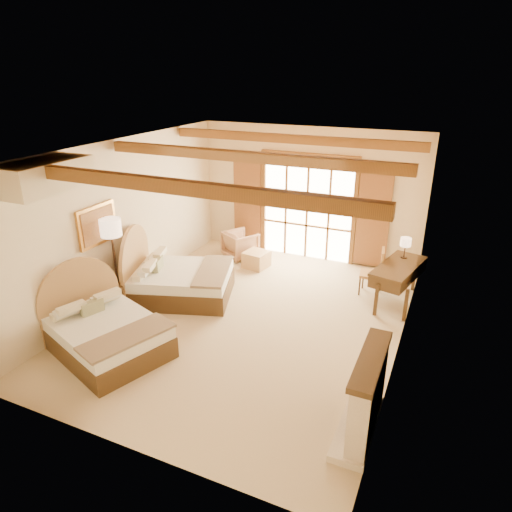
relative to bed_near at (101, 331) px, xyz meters
The scene contains 19 objects.
floor 2.67m from the bed_near, 46.86° to the left, with size 7.00×7.00×0.00m, color #CDB189.
wall_back 5.85m from the bed_near, 71.59° to the left, with size 5.50×5.50×0.00m, color beige.
wall_left 2.47m from the bed_near, 116.05° to the left, with size 7.00×7.00×0.00m, color beige.
wall_right 5.10m from the bed_near, 22.94° to the left, with size 7.00×7.00×0.00m, color beige.
ceiling 3.86m from the bed_near, 46.86° to the left, with size 7.00×7.00×0.00m, color #B97C39.
ceiling_beams 3.78m from the bed_near, 46.86° to the left, with size 5.39×4.60×0.18m, color brown, non-canonical shape.
french_doors 5.73m from the bed_near, 71.40° to the left, with size 3.95×0.08×2.60m.
fireplace 4.41m from the bed_near, ahead, with size 0.46×1.40×1.16m.
painting 2.02m from the bed_near, 127.25° to the left, with size 0.06×0.95×0.75m.
canopy_valance 2.64m from the bed_near, behind, with size 0.70×1.40×0.45m, color #F8ECC9.
bed_near is the anchor object (origin of this frame).
bed_far 2.22m from the bed_near, 89.91° to the left, with size 2.45×2.07×1.32m.
nightstand 1.26m from the bed_near, 123.60° to the left, with size 0.47×0.47×0.57m, color #442E17.
floor_lamp 1.89m from the bed_near, 118.34° to the left, with size 0.39×0.39×1.86m.
armchair 4.67m from the bed_near, 85.93° to the left, with size 0.72×0.74×0.67m, color #A67452.
ottoman 4.36m from the bed_near, 77.47° to the left, with size 0.53×0.53×0.38m, color tan.
desk 5.70m from the bed_near, 41.70° to the left, with size 0.98×1.63×0.82m.
desk_chair 5.43m from the bed_near, 46.71° to the left, with size 0.50×0.50×1.01m.
desk_lamp 6.05m from the bed_near, 44.46° to the left, with size 0.22×0.22×0.43m.
Camera 1 is at (3.22, -6.85, 4.45)m, focal length 32.00 mm.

